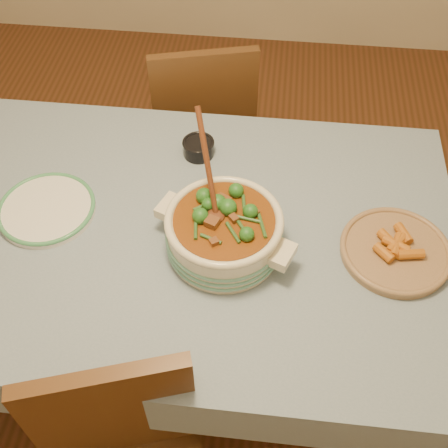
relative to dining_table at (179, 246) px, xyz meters
name	(u,v)px	position (x,y,z in m)	size (l,w,h in m)	color
floor	(189,346)	(0.00, 0.00, -0.66)	(4.50, 4.50, 0.00)	#4D2D16
dining_table	(179,246)	(0.00, 0.00, 0.00)	(1.68, 1.08, 0.76)	brown
stew_casserole	(224,230)	(0.15, -0.06, 0.17)	(0.42, 0.42, 0.39)	beige
white_plate	(47,209)	(-0.41, 0.02, 0.11)	(0.34, 0.34, 0.03)	white
condiment_bowl	(198,147)	(0.02, 0.33, 0.12)	(0.14, 0.14, 0.06)	black
fried_plate	(396,250)	(0.64, -0.03, 0.11)	(0.33, 0.33, 0.05)	#9E7457
chair_far	(203,117)	(-0.04, 0.82, -0.16)	(0.51, 0.51, 0.89)	#533619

